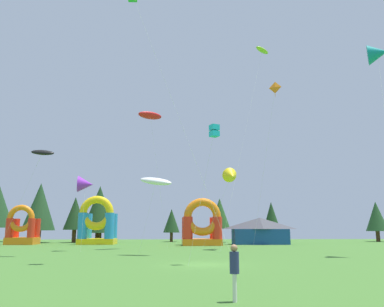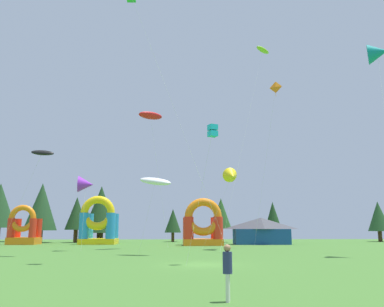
{
  "view_description": "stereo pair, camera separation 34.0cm",
  "coord_description": "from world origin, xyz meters",
  "px_view_note": "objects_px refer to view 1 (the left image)",
  "views": [
    {
      "loc": [
        -2.22,
        -27.15,
        2.36
      ],
      "look_at": [
        0.0,
        14.18,
        10.05
      ],
      "focal_mm": 37.57,
      "sensor_mm": 36.0,
      "label": 1
    },
    {
      "loc": [
        -1.88,
        -27.17,
        2.36
      ],
      "look_at": [
        0.0,
        14.18,
        10.05
      ],
      "focal_mm": 37.57,
      "sensor_mm": 36.0,
      "label": 2
    }
  ],
  "objects_px": {
    "kite_cyan_box": "(214,131)",
    "kite_lime_parafoil": "(262,51)",
    "kite_purple_delta": "(85,184)",
    "inflatable_blue_arch": "(22,230)",
    "kite_white_parafoil": "(156,181)",
    "kite_yellow_delta": "(231,176)",
    "kite_orange_diamond": "(275,89)",
    "kite_teal_delta": "(378,53)",
    "inflatable_red_slide": "(202,228)",
    "person_left_edge": "(234,267)",
    "kite_black_parafoil": "(43,153)",
    "kite_red_parafoil": "(150,116)",
    "inflatable_yellow_castle": "(97,226)",
    "festival_tent": "(260,231)"
  },
  "relations": [
    {
      "from": "inflatable_red_slide",
      "to": "kite_cyan_box",
      "type": "bearing_deg",
      "value": -92.7
    },
    {
      "from": "kite_black_parafoil",
      "to": "inflatable_yellow_castle",
      "type": "distance_m",
      "value": 26.12
    },
    {
      "from": "person_left_edge",
      "to": "kite_white_parafoil",
      "type": "bearing_deg",
      "value": 20.76
    },
    {
      "from": "kite_black_parafoil",
      "to": "kite_cyan_box",
      "type": "height_order",
      "value": "kite_cyan_box"
    },
    {
      "from": "kite_purple_delta",
      "to": "kite_lime_parafoil",
      "type": "bearing_deg",
      "value": 8.25
    },
    {
      "from": "kite_orange_diamond",
      "to": "inflatable_red_slide",
      "type": "xyz_separation_m",
      "value": [
        -8.7,
        8.56,
        -17.42
      ]
    },
    {
      "from": "kite_purple_delta",
      "to": "inflatable_blue_arch",
      "type": "distance_m",
      "value": 21.42
    },
    {
      "from": "kite_teal_delta",
      "to": "kite_purple_delta",
      "type": "bearing_deg",
      "value": 160.52
    },
    {
      "from": "kite_yellow_delta",
      "to": "kite_red_parafoil",
      "type": "distance_m",
      "value": 12.55
    },
    {
      "from": "kite_teal_delta",
      "to": "inflatable_yellow_castle",
      "type": "height_order",
      "value": "kite_teal_delta"
    },
    {
      "from": "kite_black_parafoil",
      "to": "kite_red_parafoil",
      "type": "xyz_separation_m",
      "value": [
        8.81,
        11.85,
        6.92
      ]
    },
    {
      "from": "kite_teal_delta",
      "to": "kite_purple_delta",
      "type": "relative_size",
      "value": 2.43
    },
    {
      "from": "festival_tent",
      "to": "inflatable_yellow_castle",
      "type": "bearing_deg",
      "value": 176.51
    },
    {
      "from": "kite_lime_parafoil",
      "to": "inflatable_red_slide",
      "type": "bearing_deg",
      "value": 125.37
    },
    {
      "from": "kite_red_parafoil",
      "to": "inflatable_yellow_castle",
      "type": "relative_size",
      "value": 2.35
    },
    {
      "from": "kite_white_parafoil",
      "to": "kite_yellow_delta",
      "type": "height_order",
      "value": "kite_yellow_delta"
    },
    {
      "from": "kite_cyan_box",
      "to": "kite_purple_delta",
      "type": "height_order",
      "value": "kite_cyan_box"
    },
    {
      "from": "kite_white_parafoil",
      "to": "kite_orange_diamond",
      "type": "height_order",
      "value": "kite_orange_diamond"
    },
    {
      "from": "kite_white_parafoil",
      "to": "inflatable_blue_arch",
      "type": "xyz_separation_m",
      "value": [
        -20.13,
        23.92,
        -4.49
      ]
    },
    {
      "from": "kite_teal_delta",
      "to": "inflatable_blue_arch",
      "type": "relative_size",
      "value": 3.39
    },
    {
      "from": "kite_purple_delta",
      "to": "inflatable_blue_arch",
      "type": "bearing_deg",
      "value": 126.13
    },
    {
      "from": "kite_black_parafoil",
      "to": "kite_cyan_box",
      "type": "distance_m",
      "value": 16.72
    },
    {
      "from": "kite_white_parafoil",
      "to": "person_left_edge",
      "type": "bearing_deg",
      "value": -81.44
    },
    {
      "from": "inflatable_red_slide",
      "to": "kite_purple_delta",
      "type": "bearing_deg",
      "value": -136.79
    },
    {
      "from": "kite_black_parafoil",
      "to": "inflatable_red_slide",
      "type": "distance_m",
      "value": 27.01
    },
    {
      "from": "kite_black_parafoil",
      "to": "inflatable_red_slide",
      "type": "xyz_separation_m",
      "value": [
        15.8,
        20.89,
        -6.59
      ]
    },
    {
      "from": "inflatable_yellow_castle",
      "to": "festival_tent",
      "type": "bearing_deg",
      "value": -3.49
    },
    {
      "from": "person_left_edge",
      "to": "festival_tent",
      "type": "bearing_deg",
      "value": -1.39
    },
    {
      "from": "kite_teal_delta",
      "to": "inflatable_blue_arch",
      "type": "distance_m",
      "value": 51.2
    },
    {
      "from": "kite_red_parafoil",
      "to": "kite_lime_parafoil",
      "type": "bearing_deg",
      "value": -3.16
    },
    {
      "from": "kite_black_parafoil",
      "to": "festival_tent",
      "type": "relative_size",
      "value": 1.18
    },
    {
      "from": "kite_black_parafoil",
      "to": "kite_red_parafoil",
      "type": "relative_size",
      "value": 0.57
    },
    {
      "from": "kite_yellow_delta",
      "to": "kite_orange_diamond",
      "type": "relative_size",
      "value": 0.45
    },
    {
      "from": "kite_black_parafoil",
      "to": "kite_cyan_box",
      "type": "bearing_deg",
      "value": -30.47
    },
    {
      "from": "kite_cyan_box",
      "to": "inflatable_red_slide",
      "type": "height_order",
      "value": "kite_cyan_box"
    },
    {
      "from": "kite_red_parafoil",
      "to": "person_left_edge",
      "type": "bearing_deg",
      "value": -82.12
    },
    {
      "from": "kite_red_parafoil",
      "to": "inflatable_red_slide",
      "type": "xyz_separation_m",
      "value": [
        6.99,
        9.04,
        -13.52
      ]
    },
    {
      "from": "kite_white_parafoil",
      "to": "kite_cyan_box",
      "type": "distance_m",
      "value": 10.74
    },
    {
      "from": "kite_orange_diamond",
      "to": "kite_white_parafoil",
      "type": "bearing_deg",
      "value": -141.97
    },
    {
      "from": "kite_cyan_box",
      "to": "kite_lime_parafoil",
      "type": "relative_size",
      "value": 0.38
    },
    {
      "from": "person_left_edge",
      "to": "inflatable_red_slide",
      "type": "bearing_deg",
      "value": 9.16
    },
    {
      "from": "kite_teal_delta",
      "to": "person_left_edge",
      "type": "relative_size",
      "value": 10.54
    },
    {
      "from": "kite_purple_delta",
      "to": "kite_teal_delta",
      "type": "bearing_deg",
      "value": -19.48
    },
    {
      "from": "kite_red_parafoil",
      "to": "kite_yellow_delta",
      "type": "bearing_deg",
      "value": -18.52
    },
    {
      "from": "kite_yellow_delta",
      "to": "festival_tent",
      "type": "bearing_deg",
      "value": 66.96
    },
    {
      "from": "inflatable_red_slide",
      "to": "inflatable_yellow_castle",
      "type": "height_order",
      "value": "inflatable_yellow_castle"
    },
    {
      "from": "kite_black_parafoil",
      "to": "inflatable_red_slide",
      "type": "relative_size",
      "value": 1.46
    },
    {
      "from": "festival_tent",
      "to": "inflatable_red_slide",
      "type": "bearing_deg",
      "value": -161.2
    },
    {
      "from": "kite_red_parafoil",
      "to": "inflatable_blue_arch",
      "type": "relative_size",
      "value": 2.91
    },
    {
      "from": "kite_cyan_box",
      "to": "kite_purple_delta",
      "type": "bearing_deg",
      "value": 126.4
    }
  ]
}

